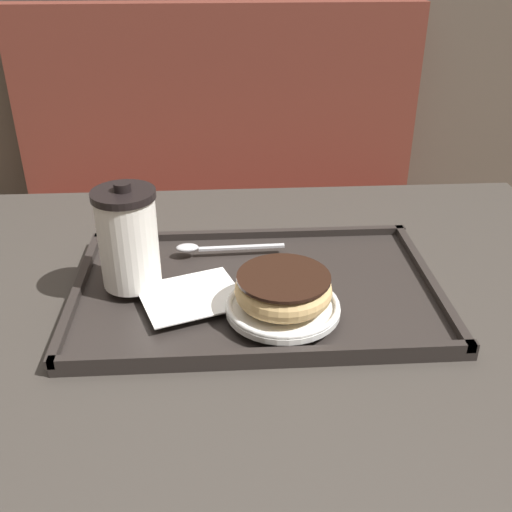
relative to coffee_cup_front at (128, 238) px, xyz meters
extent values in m
cube|color=brown|center=(0.13, 0.81, -0.58)|extent=(1.14, 0.44, 0.45)
cube|color=brown|center=(0.13, 0.99, -0.08)|extent=(1.14, 0.08, 0.55)
cube|color=#38332D|center=(0.18, -0.03, -0.11)|extent=(1.09, 0.84, 0.03)
cylinder|color=#333338|center=(0.18, -0.03, -0.46)|extent=(0.08, 0.08, 0.68)
cube|color=#282321|center=(0.17, -0.01, -0.09)|extent=(0.51, 0.33, 0.01)
cube|color=#282321|center=(0.17, -0.17, -0.08)|extent=(0.51, 0.01, 0.01)
cube|color=#282321|center=(0.17, 0.15, -0.08)|extent=(0.51, 0.01, 0.01)
cube|color=#282321|center=(-0.08, -0.01, -0.08)|extent=(0.01, 0.33, 0.01)
cube|color=#282321|center=(0.42, -0.01, -0.08)|extent=(0.01, 0.33, 0.01)
cube|color=white|center=(0.08, -0.04, -0.07)|extent=(0.16, 0.15, 0.00)
cylinder|color=white|center=(0.00, 0.00, -0.01)|extent=(0.08, 0.08, 0.13)
cylinder|color=black|center=(0.00, 0.00, 0.06)|extent=(0.09, 0.09, 0.01)
cylinder|color=black|center=(0.00, 0.00, 0.07)|extent=(0.02, 0.02, 0.01)
cylinder|color=white|center=(0.20, -0.09, -0.07)|extent=(0.15, 0.15, 0.01)
torus|color=white|center=(0.20, -0.09, -0.06)|extent=(0.15, 0.15, 0.01)
torus|color=#DBB270|center=(0.20, -0.09, -0.04)|extent=(0.13, 0.13, 0.04)
cylinder|color=black|center=(0.20, -0.09, -0.02)|extent=(0.12, 0.12, 0.00)
ellipsoid|color=silver|center=(0.07, 0.09, -0.06)|extent=(0.04, 0.02, 0.01)
cube|color=silver|center=(0.16, 0.09, -0.07)|extent=(0.13, 0.01, 0.00)
camera|label=1|loc=(0.13, -0.73, 0.37)|focal=42.00mm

